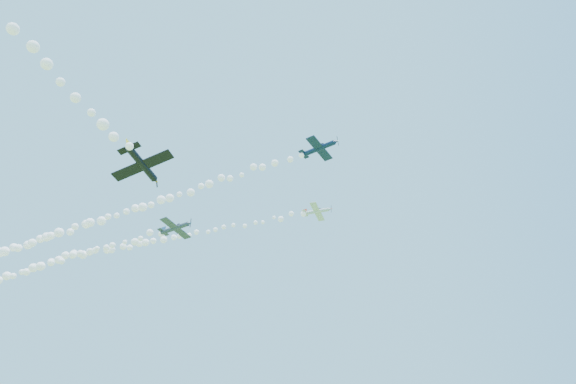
# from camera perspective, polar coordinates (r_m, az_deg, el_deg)

# --- Properties ---
(plane_white) EXTENTS (6.54, 6.92, 2.04)m
(plane_white) POSITION_cam_1_polar(r_m,az_deg,el_deg) (102.17, 3.47, -2.29)
(plane_white) COLOR silver
(smoke_trail_white) EXTENTS (67.97, 14.55, 2.81)m
(smoke_trail_white) POSITION_cam_1_polar(r_m,az_deg,el_deg) (116.16, -14.10, -5.38)
(smoke_trail_white) COLOR white
(plane_navy) EXTENTS (7.05, 7.48, 1.91)m
(plane_navy) POSITION_cam_1_polar(r_m,az_deg,el_deg) (80.37, 3.74, 5.20)
(plane_navy) COLOR #0C1B38
(smoke_trail_navy) EXTENTS (78.42, 29.39, 2.80)m
(smoke_trail_navy) POSITION_cam_1_polar(r_m,az_deg,el_deg) (103.00, -18.73, -2.25)
(smoke_trail_navy) COLOR white
(plane_grey) EXTENTS (6.94, 7.33, 1.87)m
(plane_grey) POSITION_cam_1_polar(r_m,az_deg,el_deg) (89.50, -13.16, -4.17)
(plane_grey) COLOR #323A49
(smoke_trail_grey) EXTENTS (61.00, 21.75, 3.16)m
(smoke_trail_grey) POSITION_cam_1_polar(r_m,az_deg,el_deg) (113.09, -26.85, -7.73)
(smoke_trail_grey) COLOR white
(plane_black) EXTENTS (7.84, 7.61, 3.01)m
(plane_black) POSITION_cam_1_polar(r_m,az_deg,el_deg) (63.90, -16.86, 3.12)
(plane_black) COLOR black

